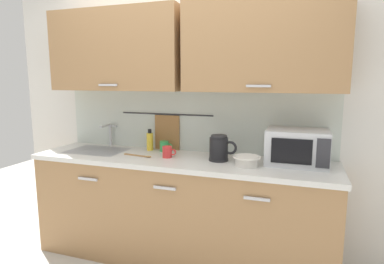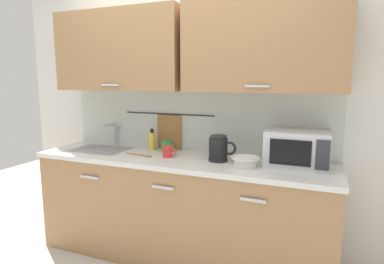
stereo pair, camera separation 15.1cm
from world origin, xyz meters
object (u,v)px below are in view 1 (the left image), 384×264
Objects in this scene: microwave at (297,147)px; mug_by_kettle at (168,152)px; wooden_spoon at (141,156)px; electric_kettle at (219,148)px; mixing_bowl at (247,160)px; mug_near_sink at (165,146)px; dish_soap_bottle at (150,141)px.

microwave is 3.83× the size of mug_by_kettle.
electric_kettle is at bearing 7.06° from wooden_spoon.
mug_by_kettle is (-1.03, -0.13, -0.09)m from microwave.
electric_kettle is at bearing 158.91° from mixing_bowl.
mug_near_sink reaches higher than mixing_bowl.
mixing_bowl is 0.68m from mug_by_kettle.
wooden_spoon is (-0.90, 0.01, -0.04)m from mixing_bowl.
mixing_bowl is 0.77× the size of wooden_spoon.
electric_kettle is 0.26m from mixing_bowl.
microwave is 1.15m from mug_near_sink.
electric_kettle is 1.06× the size of mixing_bowl.
wooden_spoon is at bearing -114.07° from mug_near_sink.
microwave reaches higher than electric_kettle.
mug_by_kettle is (0.27, -0.21, -0.04)m from dish_soap_bottle.
dish_soap_bottle is at bearing 176.22° from microwave.
microwave reaches higher than mug_by_kettle.
dish_soap_bottle is 1.63× the size of mug_near_sink.
microwave is 2.35× the size of dish_soap_bottle.
mixing_bowl is (0.24, -0.09, -0.06)m from electric_kettle.
electric_kettle is 1.16× the size of dish_soap_bottle.
microwave is 1.04m from mug_by_kettle.
microwave is at bearing -3.78° from dish_soap_bottle.
microwave is at bearing 7.64° from wooden_spoon.
microwave is 0.41m from mixing_bowl.
dish_soap_bottle is 0.27m from wooden_spoon.
electric_kettle is 1.89× the size of mug_near_sink.
mixing_bowl is (0.79, -0.26, -0.00)m from mug_near_sink.
mug_by_kettle reaches higher than mixing_bowl.
mug_near_sink is at bearing 163.46° from electric_kettle.
microwave reaches higher than mixing_bowl.
mug_near_sink is (-0.55, 0.16, -0.05)m from electric_kettle.
mug_near_sink is at bearing 119.92° from mug_by_kettle.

